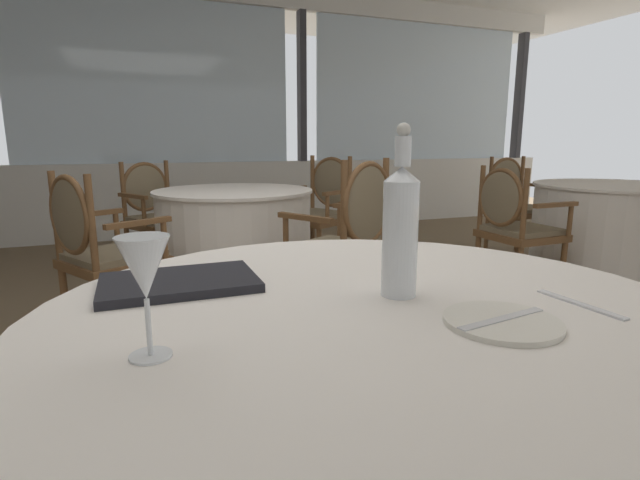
# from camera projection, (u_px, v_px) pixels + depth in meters

# --- Properties ---
(ground_plane) EXTENTS (14.12, 14.12, 0.00)m
(ground_plane) POSITION_uv_depth(u_px,v_px,m) (236.00, 417.00, 1.94)
(ground_plane) COLOR #756047
(window_wall_far) EXTENTS (10.80, 0.14, 2.87)m
(window_wall_far) POSITION_uv_depth(u_px,v_px,m) (160.00, 137.00, 5.44)
(window_wall_far) COLOR silver
(window_wall_far) RESTS_ON ground_plane
(foreground_table) EXTENTS (1.33, 1.33, 0.77)m
(foreground_table) POSITION_uv_depth(u_px,v_px,m) (368.00, 475.00, 1.04)
(foreground_table) COLOR white
(foreground_table) RESTS_ON ground_plane
(side_plate) EXTENTS (0.21, 0.21, 0.01)m
(side_plate) POSITION_uv_depth(u_px,v_px,m) (502.00, 322.00, 0.86)
(side_plate) COLOR silver
(side_plate) RESTS_ON foreground_table
(butter_knife) EXTENTS (0.20, 0.05, 0.00)m
(butter_knife) POSITION_uv_depth(u_px,v_px,m) (502.00, 319.00, 0.86)
(butter_knife) COLOR silver
(butter_knife) RESTS_ON foreground_table
(dinner_fork) EXTENTS (0.03, 0.19, 0.00)m
(dinner_fork) POSITION_uv_depth(u_px,v_px,m) (580.00, 304.00, 0.96)
(dinner_fork) COLOR silver
(dinner_fork) RESTS_ON foreground_table
(water_bottle) EXTENTS (0.07, 0.07, 0.36)m
(water_bottle) POSITION_uv_depth(u_px,v_px,m) (400.00, 228.00, 1.00)
(water_bottle) COLOR white
(water_bottle) RESTS_ON foreground_table
(wine_glass) EXTENTS (0.08, 0.08, 0.19)m
(wine_glass) POSITION_uv_depth(u_px,v_px,m) (144.00, 271.00, 0.70)
(wine_glass) COLOR white
(wine_glass) RESTS_ON foreground_table
(menu_book) EXTENTS (0.34, 0.23, 0.02)m
(menu_book) POSITION_uv_depth(u_px,v_px,m) (179.00, 282.00, 1.08)
(menu_book) COLOR black
(menu_book) RESTS_ON foreground_table
(background_table_0) EXTENTS (1.18, 1.18, 0.77)m
(background_table_0) POSITION_uv_depth(u_px,v_px,m) (610.00, 233.00, 3.77)
(background_table_0) COLOR white
(background_table_0) RESTS_ON ground_plane
(dining_chair_0_0) EXTENTS (0.49, 0.55, 0.92)m
(dining_chair_0_0) POSITION_uv_depth(u_px,v_px,m) (513.00, 221.00, 3.34)
(dining_chair_0_0) COLOR brown
(dining_chair_0_0) RESTS_ON ground_plane
(dining_chair_0_3) EXTENTS (0.55, 0.49, 0.95)m
(dining_chair_0_3) POSITION_uv_depth(u_px,v_px,m) (514.00, 198.00, 4.65)
(dining_chair_0_3) COLOR brown
(dining_chair_0_3) RESTS_ON ground_plane
(background_table_1) EXTENTS (1.07, 1.07, 0.77)m
(background_table_1) POSITION_uv_depth(u_px,v_px,m) (235.00, 245.00, 3.35)
(background_table_1) COLOR white
(background_table_1) RESTS_ON ground_plane
(dining_chair_1_0) EXTENTS (0.63, 0.65, 0.97)m
(dining_chair_1_0) POSITION_uv_depth(u_px,v_px,m) (322.00, 204.00, 4.04)
(dining_chair_1_0) COLOR brown
(dining_chair_1_0) RESTS_ON ground_plane
(dining_chair_1_1) EXTENTS (0.65, 0.63, 0.93)m
(dining_chair_1_1) POSITION_uv_depth(u_px,v_px,m) (156.00, 209.00, 3.91)
(dining_chair_1_1) COLOR brown
(dining_chair_1_1) RESTS_ON ground_plane
(dining_chair_1_2) EXTENTS (0.63, 0.65, 0.94)m
(dining_chair_1_2) POSITION_uv_depth(u_px,v_px,m) (97.00, 244.00, 2.58)
(dining_chair_1_2) COLOR brown
(dining_chair_1_2) RESTS_ON ground_plane
(dining_chair_1_3) EXTENTS (0.65, 0.63, 1.00)m
(dining_chair_1_3) POSITION_uv_depth(u_px,v_px,m) (349.00, 233.00, 2.71)
(dining_chair_1_3) COLOR brown
(dining_chair_1_3) RESTS_ON ground_plane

